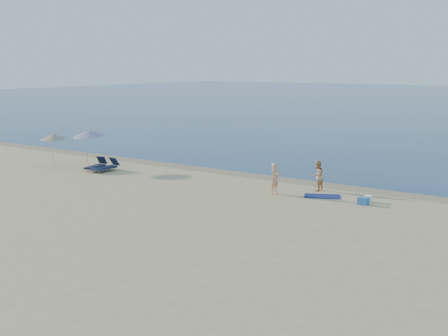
{
  "coord_description": "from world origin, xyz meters",
  "views": [
    {
      "loc": [
        16.54,
        -9.22,
        6.63
      ],
      "look_at": [
        -0.53,
        16.0,
        1.0
      ],
      "focal_mm": 45.0,
      "sensor_mm": 36.0,
      "label": 1
    }
  ],
  "objects_px": {
    "person_left": "(275,179)",
    "person_right": "(317,176)",
    "blue_cooler": "(363,201)",
    "umbrella_near": "(89,133)"
  },
  "relations": [
    {
      "from": "umbrella_near",
      "to": "person_right",
      "type": "bearing_deg",
      "value": 13.84
    },
    {
      "from": "person_left",
      "to": "blue_cooler",
      "type": "distance_m",
      "value": 4.69
    },
    {
      "from": "person_left",
      "to": "blue_cooler",
      "type": "relative_size",
      "value": 3.3
    },
    {
      "from": "person_left",
      "to": "blue_cooler",
      "type": "height_order",
      "value": "person_left"
    },
    {
      "from": "person_left",
      "to": "person_right",
      "type": "bearing_deg",
      "value": -27.9
    },
    {
      "from": "person_right",
      "to": "umbrella_near",
      "type": "height_order",
      "value": "umbrella_near"
    },
    {
      "from": "person_right",
      "to": "blue_cooler",
      "type": "bearing_deg",
      "value": 68.33
    },
    {
      "from": "person_left",
      "to": "person_right",
      "type": "height_order",
      "value": "person_right"
    },
    {
      "from": "person_left",
      "to": "umbrella_near",
      "type": "height_order",
      "value": "umbrella_near"
    },
    {
      "from": "person_left",
      "to": "umbrella_near",
      "type": "relative_size",
      "value": 0.62
    }
  ]
}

